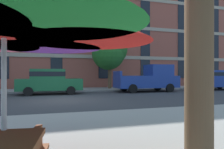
% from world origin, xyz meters
% --- Properties ---
extents(ground_plane, '(120.00, 120.00, 0.00)m').
position_xyz_m(ground_plane, '(0.00, 0.00, 0.00)').
color(ground_plane, '#38383A').
extents(sidewalk_far, '(56.00, 3.60, 0.12)m').
position_xyz_m(sidewalk_far, '(0.00, 6.80, 0.06)').
color(sidewalk_far, gray).
rests_on(sidewalk_far, ground).
extents(apartment_building, '(42.11, 12.08, 12.80)m').
position_xyz_m(apartment_building, '(0.00, 14.99, 6.40)').
color(apartment_building, '#934C3D').
rests_on(apartment_building, ground).
extents(sedan_green, '(4.40, 1.98, 1.78)m').
position_xyz_m(sedan_green, '(-0.70, 3.70, 0.95)').
color(sedan_green, '#195933').
rests_on(sedan_green, ground).
extents(pickup_blue, '(5.10, 2.12, 2.20)m').
position_xyz_m(pickup_blue, '(7.09, 3.70, 1.03)').
color(pickup_blue, navy).
rests_on(pickup_blue, ground).
extents(sedan_blue, '(4.40, 1.98, 1.78)m').
position_xyz_m(sedan_blue, '(13.70, 3.70, 0.95)').
color(sedan_blue, navy).
rests_on(sedan_blue, ground).
extents(street_tree_middle, '(3.32, 3.08, 5.22)m').
position_xyz_m(street_tree_middle, '(4.68, 6.59, 3.50)').
color(street_tree_middle, brown).
rests_on(street_tree_middle, ground).
extents(patio_umbrella, '(3.62, 3.36, 2.32)m').
position_xyz_m(patio_umbrella, '(-1.27, -9.00, 2.04)').
color(patio_umbrella, silver).
rests_on(patio_umbrella, ground).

